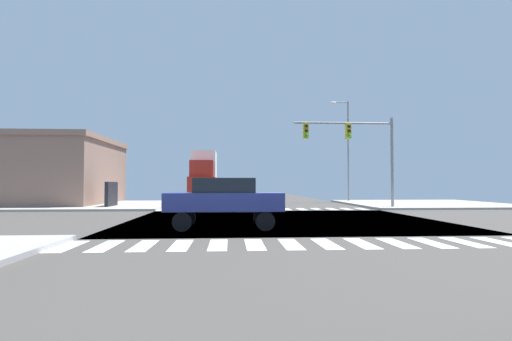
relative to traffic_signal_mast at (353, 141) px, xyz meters
name	(u,v)px	position (x,y,z in m)	size (l,w,h in m)	color
ground	(282,220)	(-5.80, -7.49, -4.57)	(90.00, 90.00, 0.05)	#433F3A
sidewalk_corner_ne	(425,204)	(7.20, 4.51, -4.47)	(12.00, 12.00, 0.14)	#A09B91
sidewalk_corner_nw	(89,205)	(-18.80, 4.51, -4.47)	(12.00, 12.00, 0.14)	#9E9991
crosswalk_near	(309,244)	(-6.05, -14.79, -4.54)	(13.50, 2.00, 0.01)	white
crosswalk_far	(264,209)	(-6.05, -0.19, -4.54)	(13.50, 2.00, 0.01)	white
traffic_signal_mast	(353,141)	(0.00, 0.00, 0.00)	(6.79, 0.55, 6.14)	gray
street_lamp	(346,143)	(2.33, 9.37, 0.89)	(1.78, 0.32, 9.25)	gray
bank_building	(26,171)	(-24.25, 6.04, -1.90)	(14.50, 10.69, 5.27)	#8C695A
suv_queued_2	(209,186)	(-10.80, 21.91, -3.15)	(1.96, 4.60, 2.34)	black
box_truck_leading_1	(204,174)	(-10.80, 12.41, -1.98)	(2.40, 7.20, 4.85)	black
sedan_trailing_3	(224,199)	(-8.44, -10.99, -3.43)	(4.30, 1.80, 1.88)	black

